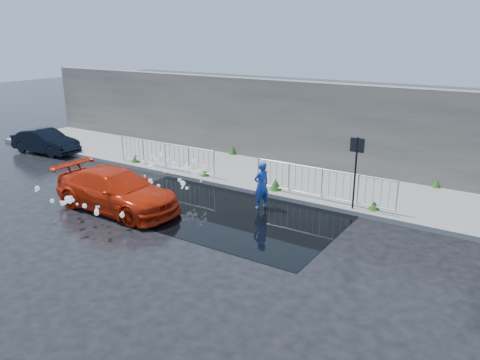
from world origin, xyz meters
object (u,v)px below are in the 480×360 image
object	(u,v)px
red_car	(116,190)
dark_car	(45,141)
sign_post	(356,162)
person	(261,185)

from	to	relation	value
red_car	dark_car	world-z (taller)	red_car
sign_post	dark_car	distance (m)	15.24
red_car	sign_post	bearing A→B (deg)	-58.56
sign_post	person	world-z (taller)	sign_post
sign_post	person	distance (m)	3.11
dark_car	person	bearing A→B (deg)	-98.52
person	dark_car	bearing A→B (deg)	-70.44
sign_post	dark_car	size ratio (longest dim) A/B	0.71
sign_post	person	size ratio (longest dim) A/B	1.57
red_car	person	size ratio (longest dim) A/B	2.88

